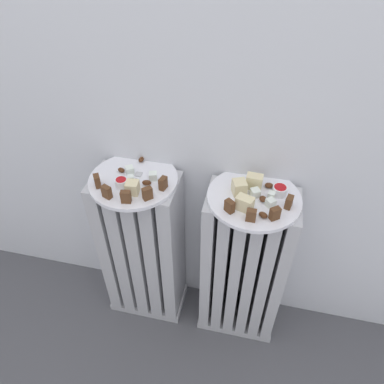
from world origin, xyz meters
TOP-DOWN VIEW (x-y plane):
  - ground_plane at (0.00, 0.00)m, footprint 6.00×6.00m
  - radiator_left at (-0.19, 0.28)m, footprint 0.29×0.17m
  - radiator_right at (0.19, 0.28)m, footprint 0.29×0.17m
  - plate_left at (-0.19, 0.28)m, footprint 0.28×0.28m
  - plate_right at (0.19, 0.28)m, footprint 0.28×0.28m
  - dark_cake_slice_left_0 at (-0.28, 0.22)m, footprint 0.03×0.03m
  - dark_cake_slice_left_1 at (-0.23, 0.18)m, footprint 0.03×0.03m
  - dark_cake_slice_left_2 at (-0.17, 0.17)m, footprint 0.03×0.02m
  - dark_cake_slice_left_3 at (-0.11, 0.20)m, footprint 0.03×0.03m
  - dark_cake_slice_left_4 at (-0.08, 0.26)m, footprint 0.02×0.03m
  - marble_cake_slice_left_0 at (-0.16, 0.22)m, footprint 0.04×0.04m
  - turkish_delight_left_0 at (-0.20, 0.30)m, footprint 0.03×0.03m
  - turkish_delight_left_1 at (-0.12, 0.29)m, footprint 0.03×0.03m
  - turkish_delight_left_2 at (-0.19, 0.27)m, footprint 0.02×0.02m
  - medjool_date_left_0 at (-0.23, 0.30)m, footprint 0.03×0.02m
  - medjool_date_left_1 at (-0.13, 0.26)m, footprint 0.03×0.02m
  - medjool_date_left_2 at (-0.19, 0.37)m, footprint 0.02×0.03m
  - jam_bowl_left at (-0.21, 0.24)m, footprint 0.04×0.04m
  - dark_cake_slice_right_0 at (0.12, 0.20)m, footprint 0.03×0.03m
  - dark_cake_slice_right_1 at (0.18, 0.18)m, footprint 0.03×0.02m
  - dark_cake_slice_right_2 at (0.25, 0.20)m, footprint 0.03×0.03m
  - dark_cake_slice_right_3 at (0.28, 0.26)m, footprint 0.02×0.03m
  - marble_cake_slice_right_0 at (0.14, 0.28)m, footprint 0.05×0.05m
  - marble_cake_slice_right_1 at (0.18, 0.32)m, footprint 0.05×0.03m
  - marble_cake_slice_right_2 at (0.16, 0.22)m, footprint 0.05×0.04m
  - turkish_delight_right_0 at (0.19, 0.28)m, footprint 0.03×0.03m
  - turkish_delight_right_1 at (0.23, 0.25)m, footprint 0.03×0.03m
  - turkish_delight_right_2 at (0.23, 0.28)m, footprint 0.02×0.02m
  - medjool_date_right_0 at (0.22, 0.33)m, footprint 0.03×0.02m
  - medjool_date_right_1 at (0.21, 0.27)m, footprint 0.03×0.03m
  - medjool_date_right_2 at (0.19, 0.35)m, footprint 0.02×0.03m
  - medjool_date_right_3 at (0.22, 0.20)m, footprint 0.03×0.03m
  - jam_bowl_right at (0.26, 0.31)m, footprint 0.04×0.04m
  - fork at (-0.18, 0.27)m, footprint 0.02×0.09m

SIDE VIEW (x-z plane):
  - ground_plane at x=0.00m, z-range 0.00..0.00m
  - radiator_left at x=-0.19m, z-range 0.00..0.65m
  - radiator_right at x=0.19m, z-range 0.00..0.65m
  - plate_left at x=-0.19m, z-range 0.66..0.67m
  - plate_right at x=0.19m, z-range 0.66..0.67m
  - fork at x=-0.18m, z-range 0.67..0.67m
  - medjool_date_right_1 at x=0.21m, z-range 0.67..0.69m
  - medjool_date_right_0 at x=0.22m, z-range 0.67..0.69m
  - medjool_date_left_0 at x=-0.23m, z-range 0.67..0.69m
  - medjool_date_right_3 at x=0.22m, z-range 0.67..0.69m
  - medjool_date_left_2 at x=-0.19m, z-range 0.67..0.69m
  - medjool_date_right_2 at x=0.19m, z-range 0.67..0.69m
  - medjool_date_left_1 at x=-0.13m, z-range 0.67..0.69m
  - turkish_delight_left_2 at x=-0.19m, z-range 0.67..0.69m
  - turkish_delight_right_2 at x=0.23m, z-range 0.67..0.69m
  - turkish_delight_right_1 at x=0.23m, z-range 0.67..0.69m
  - turkish_delight_left_1 at x=-0.12m, z-range 0.67..0.69m
  - turkish_delight_left_0 at x=-0.20m, z-range 0.67..0.70m
  - turkish_delight_right_0 at x=0.19m, z-range 0.67..0.70m
  - jam_bowl_right at x=0.26m, z-range 0.67..0.70m
  - jam_bowl_left at x=-0.21m, z-range 0.67..0.70m
  - dark_cake_slice_right_0 at x=0.12m, z-range 0.67..0.71m
  - dark_cake_slice_right_1 at x=0.18m, z-range 0.67..0.71m
  - dark_cake_slice_right_2 at x=0.25m, z-range 0.67..0.71m
  - dark_cake_slice_right_3 at x=0.28m, z-range 0.67..0.71m
  - marble_cake_slice_left_0 at x=-0.16m, z-range 0.67..0.71m
  - dark_cake_slice_left_0 at x=-0.28m, z-range 0.67..0.71m
  - dark_cake_slice_left_1 at x=-0.23m, z-range 0.67..0.71m
  - dark_cake_slice_left_2 at x=-0.17m, z-range 0.67..0.71m
  - dark_cake_slice_left_3 at x=-0.11m, z-range 0.67..0.71m
  - dark_cake_slice_left_4 at x=-0.08m, z-range 0.67..0.71m
  - marble_cake_slice_right_2 at x=0.16m, z-range 0.67..0.71m
  - marble_cake_slice_right_0 at x=0.14m, z-range 0.67..0.71m
  - marble_cake_slice_right_1 at x=0.18m, z-range 0.67..0.72m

